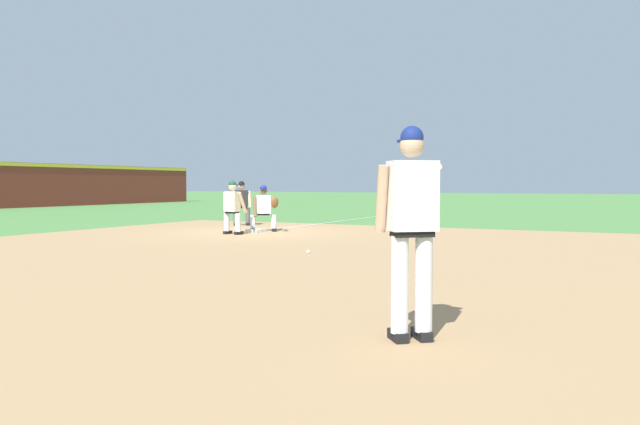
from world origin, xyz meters
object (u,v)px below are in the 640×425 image
Objects in this scene: pitcher at (412,219)px; first_baseman at (264,206)px; first_base_bag at (255,231)px; umpire at (242,201)px; baseball at (308,252)px; baserunner at (232,205)px.

first_baseman is at bearing 37.69° from pitcher.
pitcher is (-9.67, -7.84, 1.01)m from first_base_bag.
umpire is at bearing 40.99° from first_base_bag.
first_base_bag reaches higher than baseball.
baserunner reaches higher than baseball.
baseball is 0.05× the size of baserunner.
pitcher is at bearing -137.76° from baserunner.
baserunner is at bearing 42.24° from pitcher.
baserunner is (8.76, 7.95, -0.27)m from pitcher.
first_baseman is 2.84m from umpire.
baseball is at bearing -136.59° from first_base_bag.
first_base_bag is at bearing 149.72° from first_baseman.
first_baseman is (9.94, 7.68, -0.33)m from pitcher.
first_baseman reaches higher than first_base_bag.
baserunner reaches higher than first_base_bag.
baseball is 6.91m from pitcher.
baserunner is at bearing 51.41° from baseball.
baseball is 0.06× the size of first_baseman.
pitcher is at bearing -140.98° from first_base_bag.
pitcher is (-5.57, -3.96, 1.02)m from baseball.
umpire is (3.12, 1.80, 0.00)m from baserunner.
first_base_bag is 1.18m from baserunner.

